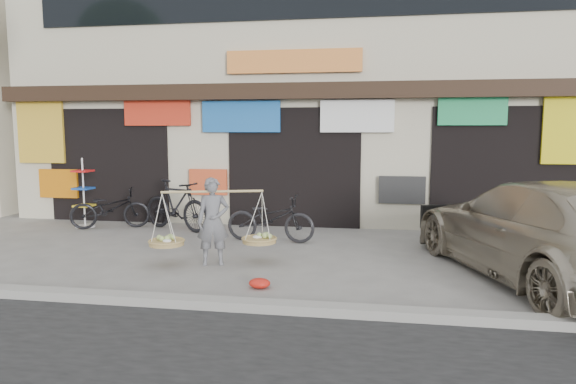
% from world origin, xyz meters
% --- Properties ---
extents(ground, '(70.00, 70.00, 0.00)m').
position_xyz_m(ground, '(0.00, 0.00, 0.00)').
color(ground, gray).
rests_on(ground, ground).
extents(kerb, '(70.00, 0.25, 0.12)m').
position_xyz_m(kerb, '(0.00, -2.00, 0.06)').
color(kerb, gray).
rests_on(kerb, ground).
extents(shophouse_block, '(14.00, 6.32, 7.00)m').
position_xyz_m(shophouse_block, '(-0.00, 6.42, 3.45)').
color(shophouse_block, beige).
rests_on(shophouse_block, ground).
extents(street_vendor, '(2.01, 0.99, 1.44)m').
position_xyz_m(street_vendor, '(-0.81, 0.01, 0.65)').
color(street_vendor, slate).
rests_on(street_vendor, ground).
extents(bike_0, '(1.82, 1.20, 0.90)m').
position_xyz_m(bike_0, '(-4.04, 2.61, 0.45)').
color(bike_0, black).
rests_on(bike_0, ground).
extents(bike_1, '(1.92, 1.23, 1.12)m').
position_xyz_m(bike_1, '(-2.50, 2.65, 0.56)').
color(bike_1, black).
rests_on(bike_1, ground).
extents(bike_2, '(1.81, 0.73, 0.93)m').
position_xyz_m(bike_2, '(-0.22, 1.85, 0.47)').
color(bike_2, black).
rests_on(bike_2, ground).
extents(suv, '(3.55, 5.55, 1.50)m').
position_xyz_m(suv, '(4.24, -0.03, 0.75)').
color(suv, '#A69B86').
rests_on(suv, ground).
extents(display_rack, '(0.43, 0.43, 1.58)m').
position_xyz_m(display_rack, '(-4.70, 2.66, 0.64)').
color(display_rack, silver).
rests_on(display_rack, ground).
extents(red_bag, '(0.31, 0.25, 0.14)m').
position_xyz_m(red_bag, '(0.22, -1.12, 0.07)').
color(red_bag, red).
rests_on(red_bag, ground).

